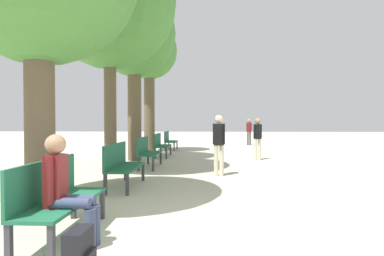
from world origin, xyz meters
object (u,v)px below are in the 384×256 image
(bench_row_1, at_px, (121,163))
(pedestrian_near, at_px, (258,136))
(tree_row_3, at_px, (149,54))
(tree_row_2, at_px, (134,37))
(pedestrian_mid, at_px, (249,130))
(tree_row_1, at_px, (110,2))
(pedestrian_far, at_px, (219,141))
(bench_row_0, at_px, (56,194))
(backpack, at_px, (79,255))
(person_seated, at_px, (66,187))
(bench_row_4, at_px, (169,140))
(bench_row_3, at_px, (161,144))
(bench_row_2, at_px, (147,150))

(bench_row_1, relative_size, pedestrian_near, 0.99)
(tree_row_3, xyz_separation_m, pedestrian_near, (4.56, -2.61, -3.68))
(bench_row_1, height_order, tree_row_3, tree_row_3)
(tree_row_3, bearing_deg, tree_row_2, -90.00)
(tree_row_3, xyz_separation_m, pedestrian_mid, (5.26, 4.50, -3.65))
(bench_row_1, bearing_deg, tree_row_1, 114.65)
(pedestrian_far, bearing_deg, pedestrian_near, 64.80)
(bench_row_0, bearing_deg, tree_row_1, 99.93)
(tree_row_3, bearing_deg, backpack, -82.38)
(tree_row_2, distance_m, tree_row_3, 2.90)
(bench_row_1, height_order, tree_row_2, tree_row_2)
(bench_row_1, bearing_deg, bench_row_0, -90.00)
(bench_row_1, height_order, pedestrian_far, pedestrian_far)
(person_seated, bearing_deg, backpack, -57.11)
(bench_row_1, bearing_deg, backpack, -79.49)
(bench_row_4, bearing_deg, bench_row_0, -90.00)
(bench_row_3, bearing_deg, pedestrian_far, -62.64)
(bench_row_1, relative_size, tree_row_1, 0.23)
(tree_row_2, bearing_deg, backpack, -79.78)
(bench_row_3, bearing_deg, bench_row_2, -90.00)
(pedestrian_near, height_order, pedestrian_mid, pedestrian_mid)
(bench_row_2, relative_size, bench_row_4, 1.00)
(bench_row_1, relative_size, pedestrian_mid, 0.95)
(bench_row_1, bearing_deg, person_seated, -85.40)
(bench_row_0, height_order, pedestrian_far, pedestrian_far)
(bench_row_0, distance_m, pedestrian_near, 8.55)
(bench_row_4, bearing_deg, pedestrian_near, -44.25)
(bench_row_0, height_order, person_seated, person_seated)
(tree_row_2, bearing_deg, bench_row_2, -65.05)
(bench_row_3, xyz_separation_m, pedestrian_near, (3.76, -0.83, 0.36))
(bench_row_2, height_order, tree_row_3, tree_row_3)
(bench_row_4, height_order, pedestrian_far, pedestrian_far)
(bench_row_0, bearing_deg, pedestrian_mid, 73.22)
(bench_row_1, height_order, bench_row_3, same)
(pedestrian_near, bearing_deg, pedestrian_far, -115.20)
(backpack, bearing_deg, tree_row_2, 100.22)
(pedestrian_near, relative_size, pedestrian_far, 0.97)
(pedestrian_near, bearing_deg, bench_row_0, -116.11)
(backpack, height_order, pedestrian_far, pedestrian_far)
(bench_row_3, xyz_separation_m, tree_row_1, (-0.80, -3.92, 4.15))
(bench_row_0, distance_m, bench_row_2, 5.66)
(bench_row_4, bearing_deg, bench_row_3, -90.00)
(bench_row_0, xyz_separation_m, bench_row_2, (0.00, 5.66, 0.00))
(bench_row_3, distance_m, tree_row_3, 4.48)
(tree_row_1, relative_size, tree_row_3, 1.09)
(bench_row_4, relative_size, person_seated, 1.20)
(bench_row_3, xyz_separation_m, tree_row_2, (-0.80, -1.11, 4.01))
(bench_row_0, xyz_separation_m, bench_row_4, (0.00, 11.33, 0.00))
(tree_row_2, bearing_deg, bench_row_0, -83.81)
(tree_row_1, height_order, pedestrian_far, tree_row_1)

